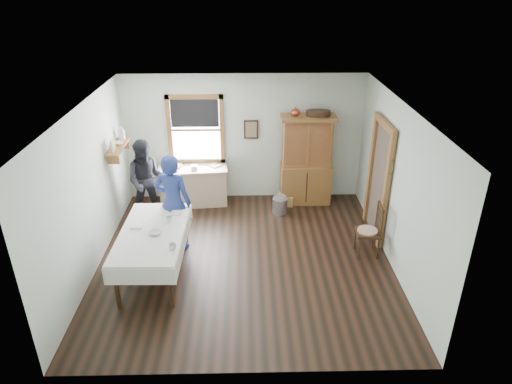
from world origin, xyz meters
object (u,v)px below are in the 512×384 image
work_counter (194,186)px  woman_blue (173,206)px  figure_dark (147,183)px  spindle_chair (368,230)px  china_hutch (306,160)px  pail (280,205)px  dining_table (154,252)px  wicker_basket (285,199)px

work_counter → woman_blue: size_ratio=0.86×
woman_blue → figure_dark: size_ratio=1.08×
spindle_chair → figure_dark: size_ratio=0.63×
china_hutch → spindle_chair: china_hutch is taller
pail → dining_table: bearing=-137.2°
china_hutch → spindle_chair: (0.84, -2.06, -0.47)m
dining_table → wicker_basket: dining_table is taller
spindle_chair → wicker_basket: size_ratio=2.61×
work_counter → china_hutch: size_ratio=0.75×
work_counter → pail: 1.88m
china_hutch → pail: 1.10m
figure_dark → china_hutch: bearing=4.9°
pail → wicker_basket: bearing=68.9°
work_counter → figure_dark: bearing=-148.7°
china_hutch → figure_dark: china_hutch is taller
dining_table → figure_dark: size_ratio=1.29×
work_counter → figure_dark: figure_dark is taller
work_counter → wicker_basket: (1.96, -0.07, -0.30)m
china_hutch → wicker_basket: (-0.43, -0.12, -0.85)m
spindle_chair → figure_dark: (-4.05, 1.40, 0.28)m
work_counter → spindle_chair: (3.23, -2.01, 0.07)m
spindle_chair → woman_blue: 3.42m
figure_dark → woman_blue: bearing=-65.0°
pail → wicker_basket: 0.41m
pail → china_hutch: bearing=41.2°
wicker_basket → woman_blue: 2.76m
pail → woman_blue: 2.42m
pail → figure_dark: bearing=-176.6°
woman_blue → wicker_basket: bearing=-129.4°
china_hutch → spindle_chair: bearing=-69.1°
spindle_chair → wicker_basket: 2.35m
figure_dark → spindle_chair: bearing=-25.8°
wicker_basket → pail: bearing=-111.1°
spindle_chair → pail: 2.13m
china_hutch → pail: (-0.57, -0.50, -0.79)m
work_counter → china_hutch: china_hutch is taller
work_counter → wicker_basket: bearing=-7.0°
spindle_chair → figure_dark: 4.30m
wicker_basket → china_hutch: bearing=16.2°
spindle_chair → woman_blue: bearing=179.0°
china_hutch → wicker_basket: 0.96m
work_counter → spindle_chair: size_ratio=1.48×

